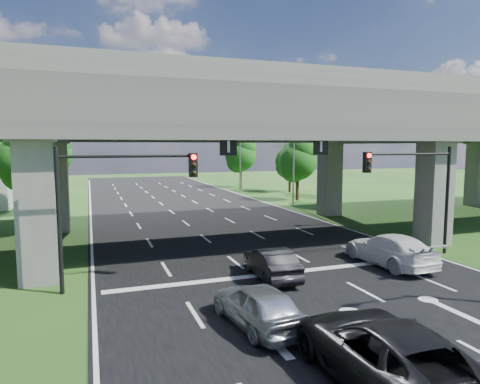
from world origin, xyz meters
TOP-DOWN VIEW (x-y plane):
  - ground at (0.00, 0.00)m, footprint 160.00×160.00m
  - road at (0.00, 10.00)m, footprint 18.00×120.00m
  - overpass at (0.00, 12.00)m, footprint 80.00×15.00m
  - signal_right at (7.82, 3.94)m, footprint 5.76×0.54m
  - signal_left at (-7.82, 3.94)m, footprint 5.76×0.54m
  - streetlight_far at (10.10, 24.00)m, footprint 3.38×0.25m
  - streetlight_beyond at (10.10, 40.00)m, footprint 3.38×0.25m
  - tree_left_near at (-13.95, 26.00)m, footprint 4.50×4.50m
  - tree_left_mid at (-16.95, 34.00)m, footprint 3.91×3.90m
  - tree_left_far at (-12.95, 42.00)m, footprint 4.80×4.80m
  - tree_right_near at (13.05, 28.00)m, footprint 4.20×4.20m
  - tree_right_mid at (16.05, 36.00)m, footprint 3.91×3.90m
  - tree_right_far at (12.05, 44.00)m, footprint 4.50×4.50m
  - car_silver at (-3.65, -1.70)m, footprint 2.24×4.49m
  - car_dark at (-1.12, 3.00)m, footprint 1.75×4.32m
  - car_white at (5.40, 3.00)m, footprint 2.36×5.49m
  - car_trailing at (-1.96, -6.13)m, footprint 3.06×6.29m

SIDE VIEW (x-z plane):
  - ground at x=0.00m, z-range 0.00..0.00m
  - road at x=0.00m, z-range 0.00..0.03m
  - car_dark at x=-1.12m, z-range 0.03..1.43m
  - car_silver at x=-3.65m, z-range 0.03..1.50m
  - car_white at x=5.40m, z-range 0.03..1.60m
  - car_trailing at x=-1.96m, z-range 0.03..1.75m
  - tree_left_mid at x=-16.95m, z-range 0.79..7.55m
  - tree_right_mid at x=16.05m, z-range 0.79..7.55m
  - signal_right at x=7.82m, z-range 1.19..7.19m
  - signal_left at x=-7.82m, z-range 1.19..7.19m
  - tree_right_near at x=13.05m, z-range 0.86..8.14m
  - tree_left_near at x=-13.95m, z-range 0.92..8.72m
  - tree_right_far at x=12.05m, z-range 0.92..8.72m
  - tree_left_far at x=-12.95m, z-range 0.98..9.30m
  - streetlight_far at x=10.10m, z-range 0.85..10.85m
  - streetlight_beyond at x=10.10m, z-range 0.85..10.85m
  - overpass at x=0.00m, z-range 2.92..12.92m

